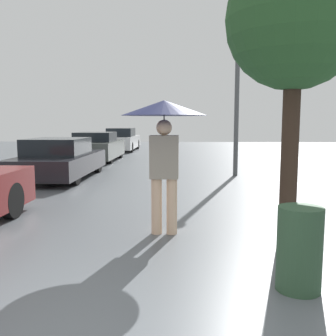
{
  "coord_description": "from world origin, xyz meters",
  "views": [
    {
      "loc": [
        0.53,
        -2.09,
        1.68
      ],
      "look_at": [
        0.28,
        3.42,
        1.01
      ],
      "focal_mm": 40.0,
      "sensor_mm": 36.0,
      "label": 1
    }
  ],
  "objects": [
    {
      "name": "trash_bin",
      "position": [
        1.68,
        1.56,
        0.43
      ],
      "size": [
        0.44,
        0.44,
        0.85
      ],
      "color": "#2D4C33",
      "rests_on": "ground_plane"
    },
    {
      "name": "parked_car_second",
      "position": [
        -3.23,
        8.95,
        0.56
      ],
      "size": [
        1.84,
        4.24,
        1.21
      ],
      "color": "black",
      "rests_on": "ground_plane"
    },
    {
      "name": "tree",
      "position": [
        2.0,
        3.19,
        3.01
      ],
      "size": [
        1.87,
        1.87,
        3.98
      ],
      "color": "#38281E",
      "rests_on": "ground_plane"
    },
    {
      "name": "street_lamp",
      "position": [
        2.14,
        9.74,
        2.52
      ],
      "size": [
        0.27,
        0.27,
        4.42
      ],
      "color": "#515456",
      "rests_on": "ground_plane"
    },
    {
      "name": "parked_car_third",
      "position": [
        -3.34,
        14.15,
        0.59
      ],
      "size": [
        1.82,
        3.96,
        1.25
      ],
      "color": "#4C514C",
      "rests_on": "ground_plane"
    },
    {
      "name": "pedestrian",
      "position": [
        0.22,
        3.42,
        1.65
      ],
      "size": [
        1.26,
        1.26,
        2.0
      ],
      "color": "beige",
      "rests_on": "ground_plane"
    },
    {
      "name": "parked_car_farthest",
      "position": [
        -3.21,
        20.03,
        0.62
      ],
      "size": [
        1.67,
        4.57,
        1.34
      ],
      "color": "silver",
      "rests_on": "ground_plane"
    }
  ]
}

